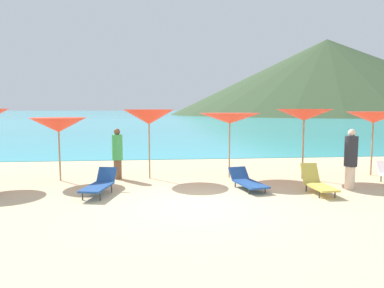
% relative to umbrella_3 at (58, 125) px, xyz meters
% --- Properties ---
extents(ground_plane, '(50.00, 100.00, 0.30)m').
position_rel_umbrella_3_xyz_m(ground_plane, '(4.14, 6.64, -1.98)').
color(ground_plane, beige).
extents(ocean_water, '(650.00, 440.00, 0.02)m').
position_rel_umbrella_3_xyz_m(ocean_water, '(4.14, 224.32, -1.82)').
color(ocean_water, '#38B7CC').
rests_on(ocean_water, ground_plane).
extents(headland_hill, '(127.40, 127.40, 30.50)m').
position_rel_umbrella_3_xyz_m(headland_hill, '(72.42, 125.26, 13.42)').
color(headland_hill, '#384C2D').
rests_on(headland_hill, ground_plane).
extents(umbrella_3, '(1.97, 1.97, 2.07)m').
position_rel_umbrella_3_xyz_m(umbrella_3, '(0.00, 0.00, 0.00)').
color(umbrella_3, '#9E7F59').
rests_on(umbrella_3, ground_plane).
extents(umbrella_4, '(1.83, 1.83, 2.34)m').
position_rel_umbrella_3_xyz_m(umbrella_4, '(2.92, 0.06, 0.25)').
color(umbrella_4, '#9E7F59').
rests_on(umbrella_4, ground_plane).
extents(umbrella_5, '(2.12, 2.12, 2.21)m').
position_rel_umbrella_3_xyz_m(umbrella_5, '(5.65, -0.05, 0.20)').
color(umbrella_5, '#9E7F59').
rests_on(umbrella_5, ground_plane).
extents(umbrella_6, '(1.96, 1.96, 2.35)m').
position_rel_umbrella_3_xyz_m(umbrella_6, '(8.06, -0.54, 0.32)').
color(umbrella_6, '#9E7F59').
rests_on(umbrella_6, ground_plane).
extents(umbrella_7, '(1.89, 1.89, 2.26)m').
position_rel_umbrella_3_xyz_m(umbrella_7, '(10.77, -0.17, 0.22)').
color(umbrella_7, '#9E7F59').
rests_on(umbrella_7, ground_plane).
extents(lounge_chair_0, '(0.91, 1.67, 0.55)m').
position_rel_umbrella_3_xyz_m(lounge_chair_0, '(5.82, -1.79, -1.60)').
color(lounge_chair_0, '#1E478C').
rests_on(lounge_chair_0, ground_plane).
extents(lounge_chair_4, '(0.55, 1.39, 0.76)m').
position_rel_umbrella_3_xyz_m(lounge_chair_4, '(7.65, -2.48, -1.53)').
color(lounge_chair_4, '#D8BF4C').
rests_on(lounge_chair_4, ground_plane).
extents(lounge_chair_6, '(0.85, 1.59, 0.67)m').
position_rel_umbrella_3_xyz_m(lounge_chair_6, '(1.60, -2.08, -1.52)').
color(lounge_chair_6, '#1E478C').
rests_on(lounge_chair_6, ground_plane).
extents(beachgoer_0, '(0.35, 0.35, 1.70)m').
position_rel_umbrella_3_xyz_m(beachgoer_0, '(1.85, 0.09, -0.94)').
color(beachgoer_0, brown).
rests_on(beachgoer_0, ground_plane).
extents(beachgoer_1, '(0.37, 0.37, 1.77)m').
position_rel_umbrella_3_xyz_m(beachgoer_1, '(8.82, -2.12, -0.90)').
color(beachgoer_1, beige).
rests_on(beachgoer_1, ground_plane).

